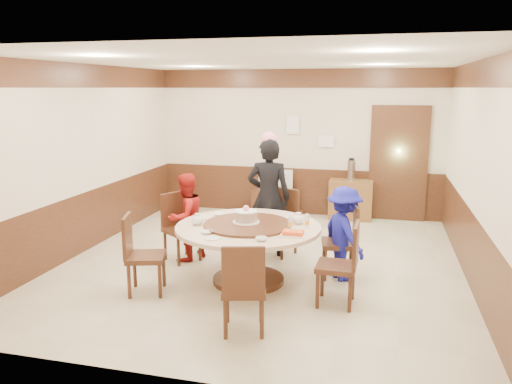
% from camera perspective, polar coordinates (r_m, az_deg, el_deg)
% --- Properties ---
extents(room, '(6.00, 6.04, 2.84)m').
position_cam_1_polar(room, '(6.91, 0.77, 0.39)').
color(room, beige).
rests_on(room, ground).
extents(banquet_table, '(1.83, 1.83, 0.78)m').
position_cam_1_polar(banquet_table, '(6.35, -0.89, -5.73)').
color(banquet_table, '#422314').
rests_on(banquet_table, ground).
extents(chair_0, '(0.51, 0.50, 0.97)m').
position_cam_1_polar(chair_0, '(6.70, 9.60, -7.02)').
color(chair_0, '#422314').
rests_on(chair_0, ground).
extents(chair_1, '(0.58, 0.58, 0.97)m').
position_cam_1_polar(chair_1, '(7.49, 2.74, -4.82)').
color(chair_1, '#422314').
rests_on(chair_1, ground).
extents(chair_2, '(0.62, 0.61, 0.97)m').
position_cam_1_polar(chair_2, '(7.30, -8.51, -5.39)').
color(chair_2, '#422314').
rests_on(chair_2, ground).
extents(chair_3, '(0.56, 0.55, 0.97)m').
position_cam_1_polar(chair_3, '(6.25, -12.61, -8.53)').
color(chair_3, '#422314').
rests_on(chair_3, ground).
extents(chair_4, '(0.54, 0.54, 0.97)m').
position_cam_1_polar(chair_4, '(5.18, -1.40, -12.61)').
color(chair_4, '#422314').
rests_on(chair_4, ground).
extents(chair_5, '(0.46, 0.45, 0.97)m').
position_cam_1_polar(chair_5, '(5.86, 9.34, -9.79)').
color(chair_5, '#422314').
rests_on(chair_5, ground).
extents(person_standing, '(0.67, 0.46, 1.74)m').
position_cam_1_polar(person_standing, '(7.32, 1.46, -0.62)').
color(person_standing, black).
rests_on(person_standing, ground).
extents(person_red, '(0.69, 0.76, 1.27)m').
position_cam_1_polar(person_red, '(7.22, -8.02, -2.86)').
color(person_red, '#A61916').
rests_on(person_red, ground).
extents(person_blue, '(0.83, 0.91, 1.23)m').
position_cam_1_polar(person_blue, '(6.52, 10.02, -4.72)').
color(person_blue, '#161991').
rests_on(person_blue, ground).
extents(birthday_cake, '(0.34, 0.34, 0.22)m').
position_cam_1_polar(birthday_cake, '(6.30, -1.15, -2.80)').
color(birthday_cake, white).
rests_on(birthday_cake, banquet_table).
extents(teapot_left, '(0.17, 0.15, 0.13)m').
position_cam_1_polar(teapot_left, '(6.35, -6.69, -3.22)').
color(teapot_left, white).
rests_on(teapot_left, banquet_table).
extents(teapot_right, '(0.17, 0.15, 0.13)m').
position_cam_1_polar(teapot_right, '(6.38, 4.86, -3.12)').
color(teapot_right, white).
rests_on(teapot_right, banquet_table).
extents(bowl_0, '(0.14, 0.14, 0.03)m').
position_cam_1_polar(bowl_0, '(6.78, -4.23, -2.58)').
color(bowl_0, white).
rests_on(bowl_0, banquet_table).
extents(bowl_1, '(0.13, 0.13, 0.04)m').
position_cam_1_polar(bowl_1, '(5.67, 0.62, -5.39)').
color(bowl_1, white).
rests_on(bowl_1, banquet_table).
extents(bowl_2, '(0.14, 0.14, 0.03)m').
position_cam_1_polar(bowl_2, '(5.97, -5.62, -4.60)').
color(bowl_2, white).
rests_on(bowl_2, banquet_table).
extents(bowl_3, '(0.13, 0.13, 0.04)m').
position_cam_1_polar(bowl_3, '(6.04, 4.65, -4.35)').
color(bowl_3, white).
rests_on(bowl_3, banquet_table).
extents(saucer_near, '(0.18, 0.18, 0.01)m').
position_cam_1_polar(saucer_near, '(5.76, -4.99, -5.30)').
color(saucer_near, white).
rests_on(saucer_near, banquet_table).
extents(saucer_far, '(0.18, 0.18, 0.01)m').
position_cam_1_polar(saucer_far, '(6.67, 3.97, -2.92)').
color(saucer_far, white).
rests_on(saucer_far, banquet_table).
extents(shrimp_platter, '(0.30, 0.20, 0.06)m').
position_cam_1_polar(shrimp_platter, '(5.86, 4.28, -4.77)').
color(shrimp_platter, white).
rests_on(shrimp_platter, banquet_table).
extents(bottle_0, '(0.06, 0.06, 0.16)m').
position_cam_1_polar(bottle_0, '(6.12, 3.96, -3.55)').
color(bottle_0, white).
rests_on(bottle_0, banquet_table).
extents(bottle_1, '(0.06, 0.06, 0.16)m').
position_cam_1_polar(bottle_1, '(6.19, 5.84, -3.39)').
color(bottle_1, white).
rests_on(bottle_1, banquet_table).
extents(tv_stand, '(0.85, 0.45, 0.50)m').
position_cam_1_polar(tv_stand, '(9.79, 2.12, -1.17)').
color(tv_stand, '#422314').
rests_on(tv_stand, ground).
extents(television, '(0.69, 0.11, 0.39)m').
position_cam_1_polar(television, '(9.70, 2.14, 1.40)').
color(television, gray).
rests_on(television, tv_stand).
extents(side_cabinet, '(0.80, 0.40, 0.75)m').
position_cam_1_polar(side_cabinet, '(9.60, 10.75, -0.87)').
color(side_cabinet, brown).
rests_on(side_cabinet, ground).
extents(thermos, '(0.15, 0.15, 0.38)m').
position_cam_1_polar(thermos, '(9.49, 10.83, 2.47)').
color(thermos, silver).
rests_on(thermos, side_cabinet).
extents(notice_left, '(0.25, 0.00, 0.35)m').
position_cam_1_polar(notice_left, '(9.70, 4.20, 7.66)').
color(notice_left, white).
rests_on(notice_left, room).
extents(notice_right, '(0.30, 0.00, 0.22)m').
position_cam_1_polar(notice_right, '(9.64, 8.00, 5.76)').
color(notice_right, white).
rests_on(notice_right, room).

